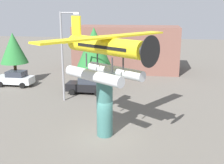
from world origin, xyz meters
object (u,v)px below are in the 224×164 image
object	(u,v)px
storefront_building	(127,48)
tree_west	(13,48)
display_pedestal	(105,107)
car_mid_black	(87,85)
streetlight_primary	(64,51)
floatplane_monument	(106,54)
tree_east	(94,49)
car_near_silver	(15,78)

from	to	relation	value
storefront_building	tree_west	size ratio (longest dim) A/B	2.44
display_pedestal	car_mid_black	world-z (taller)	display_pedestal
streetlight_primary	floatplane_monument	bearing A→B (deg)	-52.63
streetlight_primary	tree_east	xyz separation A→B (m)	(1.45, 5.91, -0.57)
floatplane_monument	streetlight_primary	distance (m)	8.71
storefront_building	tree_west	bearing A→B (deg)	-141.26
car_mid_black	floatplane_monument	bearing A→B (deg)	111.81
car_near_silver	floatplane_monument	bearing A→B (deg)	139.16
streetlight_primary	tree_east	distance (m)	6.12
car_mid_black	streetlight_primary	distance (m)	4.96
display_pedestal	car_mid_black	bearing A→B (deg)	111.40
display_pedestal	car_near_silver	world-z (taller)	display_pedestal
display_pedestal	tree_west	xyz separation A→B (m)	(-13.25, 12.19, 2.15)
floatplane_monument	display_pedestal	bearing A→B (deg)	180.00
display_pedestal	floatplane_monument	bearing A→B (deg)	-34.56
car_near_silver	car_mid_black	distance (m)	9.08
storefront_building	tree_east	xyz separation A→B (m)	(-2.68, -9.28, 1.09)
tree_east	car_mid_black	bearing A→B (deg)	-90.18
display_pedestal	tree_east	bearing A→B (deg)	106.21
floatplane_monument	car_near_silver	size ratio (longest dim) A/B	2.19
car_near_silver	streetlight_primary	xyz separation A→B (m)	(7.51, -4.15, 3.94)
car_near_silver	car_mid_black	size ratio (longest dim) A/B	1.00
streetlight_primary	tree_east	world-z (taller)	streetlight_primary
display_pedestal	storefront_building	xyz separation A→B (m)	(-1.01, 22.00, 1.12)
floatplane_monument	tree_west	world-z (taller)	floatplane_monument
floatplane_monument	tree_west	bearing A→B (deg)	172.01
streetlight_primary	tree_west	size ratio (longest dim) A/B	1.39
car_near_silver	tree_west	bearing A→B (deg)	-64.48
floatplane_monument	tree_west	size ratio (longest dim) A/B	1.53
display_pedestal	storefront_building	size ratio (longest dim) A/B	0.28
tree_west	tree_east	bearing A→B (deg)	3.23
car_mid_black	tree_west	size ratio (longest dim) A/B	0.70
display_pedestal	floatplane_monument	xyz separation A→B (m)	(0.11, -0.07, 3.71)
tree_east	car_near_silver	bearing A→B (deg)	-168.90
display_pedestal	floatplane_monument	distance (m)	3.71
display_pedestal	storefront_building	bearing A→B (deg)	92.64
car_near_silver	car_mid_black	world-z (taller)	same
floatplane_monument	car_near_silver	xyz separation A→B (m)	(-12.77, 11.04, -4.86)
floatplane_monument	tree_west	distance (m)	18.20
car_mid_black	tree_east	distance (m)	4.69
floatplane_monument	streetlight_primary	world-z (taller)	streetlight_primary
car_near_silver	tree_west	world-z (taller)	tree_west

